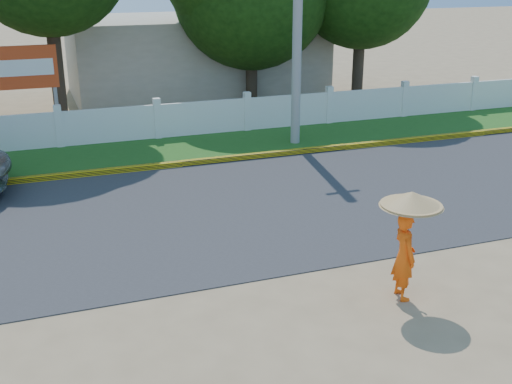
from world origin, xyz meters
TOP-DOWN VIEW (x-y plane):
  - ground at (0.00, 0.00)m, footprint 120.00×120.00m
  - road at (0.00, 4.50)m, footprint 60.00×7.00m
  - grass_verge at (0.00, 9.75)m, footprint 60.00×3.50m
  - curb at (0.00, 8.05)m, footprint 40.00×0.18m
  - fence at (0.00, 11.20)m, footprint 40.00×0.10m
  - building_near at (3.00, 18.00)m, footprint 10.00×6.00m
  - utility_pole at (3.89, 9.21)m, footprint 0.28×0.28m
  - monk_with_parasol at (1.78, -0.34)m, footprint 1.03×1.03m
  - billboard at (-4.05, 12.30)m, footprint 2.50×0.13m

SIDE VIEW (x-z plane):
  - ground at x=0.00m, z-range 0.00..0.00m
  - road at x=0.00m, z-range 0.00..0.02m
  - grass_verge at x=0.00m, z-range 0.00..0.03m
  - curb at x=0.00m, z-range 0.00..0.16m
  - fence at x=0.00m, z-range 0.00..1.10m
  - monk_with_parasol at x=1.78m, z-range 0.29..2.16m
  - building_near at x=3.00m, z-range 0.00..3.20m
  - billboard at x=-4.05m, z-range 0.67..3.62m
  - utility_pole at x=3.89m, z-range 0.00..7.14m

